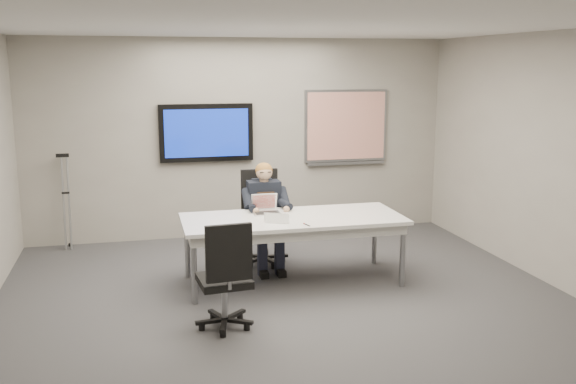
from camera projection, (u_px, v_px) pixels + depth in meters
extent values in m
cube|color=#373739|center=(293.00, 309.00, 6.51)|extent=(6.00, 6.00, 0.02)
cube|color=silver|center=(293.00, 25.00, 5.96)|extent=(6.00, 6.00, 0.02)
cube|color=gray|center=(241.00, 139.00, 9.09)|extent=(6.00, 0.02, 2.80)
cube|color=gray|center=(432.00, 265.00, 3.38)|extent=(6.00, 0.02, 2.80)
cube|color=gray|center=(562.00, 162.00, 6.93)|extent=(0.02, 6.00, 2.80)
cube|color=white|center=(293.00, 219.00, 7.17)|extent=(2.47, 1.04, 0.04)
cube|color=#BCBCB7|center=(293.00, 226.00, 7.19)|extent=(2.36, 0.93, 0.10)
cylinder|color=gray|center=(194.00, 271.00, 6.58)|extent=(0.06, 0.06, 0.72)
cylinder|color=gray|center=(403.00, 255.00, 7.10)|extent=(0.06, 0.06, 0.72)
cylinder|color=gray|center=(187.00, 248.00, 7.40)|extent=(0.06, 0.06, 0.72)
cylinder|color=gray|center=(375.00, 235.00, 7.92)|extent=(0.06, 0.06, 0.72)
cube|color=black|center=(206.00, 133.00, 8.91)|extent=(1.30, 0.08, 0.80)
cube|color=navy|center=(207.00, 133.00, 8.87)|extent=(1.16, 0.01, 0.66)
cube|color=gray|center=(346.00, 126.00, 9.40)|extent=(1.25, 0.04, 1.05)
cube|color=white|center=(346.00, 126.00, 9.38)|extent=(1.18, 0.01, 0.98)
cube|color=gray|center=(346.00, 163.00, 9.47)|extent=(1.18, 0.05, 0.04)
cylinder|color=gray|center=(264.00, 240.00, 7.92)|extent=(0.07, 0.07, 0.40)
cube|color=black|center=(263.00, 224.00, 7.88)|extent=(0.51, 0.51, 0.08)
cube|color=black|center=(259.00, 192.00, 8.04)|extent=(0.46, 0.06, 0.57)
cylinder|color=gray|center=(224.00, 299.00, 6.00)|extent=(0.06, 0.06, 0.36)
cube|color=black|center=(224.00, 281.00, 5.96)|extent=(0.50, 0.50, 0.07)
cube|color=black|center=(229.00, 253.00, 5.69)|extent=(0.42, 0.09, 0.52)
cube|color=black|center=(264.00, 203.00, 7.80)|extent=(0.39, 0.23, 0.54)
cube|color=#342115|center=(266.00, 203.00, 7.68)|extent=(0.21, 0.02, 0.26)
sphere|color=tan|center=(264.00, 172.00, 7.69)|extent=(0.20, 0.20, 0.20)
ellipsoid|color=brown|center=(264.00, 170.00, 7.70)|extent=(0.21, 0.21, 0.17)
cube|color=silver|center=(266.00, 213.00, 7.31)|extent=(0.30, 0.21, 0.02)
cube|color=black|center=(267.00, 213.00, 7.30)|extent=(0.26, 0.15, 0.00)
cube|color=silver|center=(264.00, 202.00, 7.42)|extent=(0.30, 0.08, 0.20)
cube|color=red|center=(264.00, 202.00, 7.41)|extent=(0.27, 0.06, 0.17)
cylinder|color=black|center=(307.00, 225.00, 6.81)|extent=(0.04, 0.13, 0.01)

